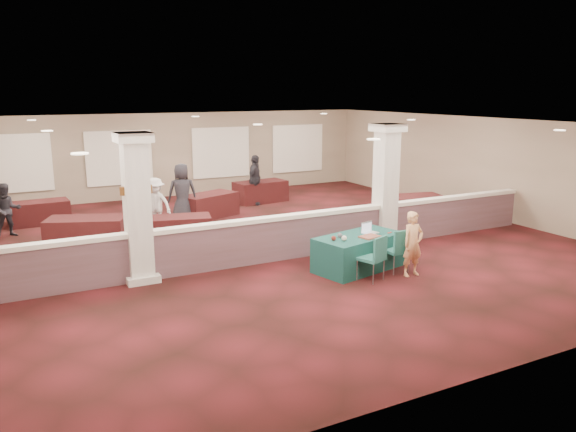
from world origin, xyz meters
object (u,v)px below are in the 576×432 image
far_table_front_center (179,229)px  far_table_back_left (39,213)px  far_table_back_center (209,205)px  woman (413,244)px  attendee_c (255,180)px  near_table (359,252)px  far_table_back_right (260,192)px  attendee_a (7,210)px  attendee_b (156,204)px  far_table_front_left (86,233)px  conf_chair_main (399,247)px  conf_chair_side (375,255)px  attendee_d (182,193)px  far_table_front_right (411,208)px

far_table_front_center → far_table_back_left: size_ratio=0.99×
far_table_back_left → far_table_back_center: far_table_back_center is taller
woman → attendee_c: attendee_c is taller
near_table → far_table_back_right: size_ratio=1.10×
attendee_a → near_table: bearing=-50.2°
attendee_b → far_table_back_center: bearing=70.6°
far_table_back_right → attendee_b: bearing=-152.0°
far_table_front_left → attendee_b: attendee_b is taller
far_table_front_center → attendee_b: (-0.18, 1.63, 0.42)m
conf_chair_main → conf_chair_side: (-0.83, -0.23, -0.00)m
far_table_front_center → attendee_d: bearing=70.0°
far_table_front_center → attendee_b: 1.70m
woman → far_table_front_right: size_ratio=0.73×
woman → attendee_b: (-3.94, 6.85, 0.04)m
far_table_front_left → far_table_back_center: far_table_front_left is taller
conf_chair_side → woman: 0.99m
near_table → attendee_c: bearing=69.9°
conf_chair_main → far_table_front_left: (-5.93, 5.45, -0.20)m
far_table_back_left → attendee_d: bearing=-23.9°
attendee_b → far_table_back_left: bearing=-172.0°
far_table_back_right → attendee_c: (-0.38, -0.37, 0.51)m
conf_chair_main → attendee_a: (-7.70, 7.62, 0.16)m
conf_chair_side → far_table_front_left: (-5.10, 5.68, -0.20)m
far_table_back_center → attendee_d: size_ratio=1.01×
far_table_front_left → far_table_back_center: 4.55m
conf_chair_main → attendee_d: size_ratio=0.55×
attendee_d → attendee_b: bearing=43.9°
far_table_back_center → far_table_back_right: bearing=30.4°
conf_chair_main → attendee_b: bearing=118.8°
conf_chair_side → attendee_c: attendee_c is taller
far_table_front_left → attendee_d: attendee_d is taller
far_table_front_left → attendee_b: (2.13, 1.09, 0.37)m
far_table_front_left → far_table_front_center: far_table_front_left is taller
far_table_front_center → far_table_back_right: far_table_back_right is taller
attendee_c → far_table_front_left: bearing=159.2°
near_table → attendee_d: size_ratio=1.13×
far_table_front_left → attendee_b: bearing=27.1°
attendee_d → conf_chair_side: bearing=118.4°
conf_chair_main → attendee_c: 8.57m
woman → far_table_front_left: bearing=135.5°
near_table → far_table_front_left: (-5.28, 4.82, -0.00)m
conf_chair_side → attendee_b: size_ratio=0.65×
far_table_back_left → far_table_back_right: (7.53, 0.02, 0.03)m
near_table → far_table_back_left: bearing=113.7°
conf_chair_main → attendee_b: attendee_b is taller
far_table_back_right → attendee_d: bearing=-152.8°
attendee_d → far_table_front_right: bearing=166.9°
near_table → far_table_back_left: 10.34m
far_table_front_center → far_table_front_right: size_ratio=0.87×
far_table_front_right → far_table_back_center: bearing=147.2°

